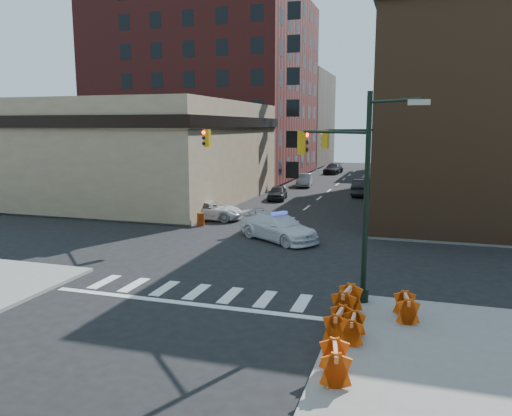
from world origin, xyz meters
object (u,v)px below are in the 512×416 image
Objects in this scene: barrel_bank at (201,219)px; barricade_nw_a at (196,213)px; police_car at (278,227)px; barrel_road at (280,231)px; parked_car_wnear at (277,193)px; pedestrian_b at (130,208)px; pedestrian_a at (149,207)px; pickup at (210,210)px; parked_car_enear at (363,188)px; parked_car_wfar at (304,180)px; barricade_se_a at (347,302)px.

barricade_nw_a is (-1.00, 1.50, 0.13)m from barrel_bank.
police_car is 8.45m from barricade_nw_a.
parked_car_wnear is at bearing 105.37° from barrel_road.
pedestrian_a is at bearing 4.10° from pedestrian_b.
pickup is 2.58× the size of pedestrian_a.
pedestrian_b reaches higher than parked_car_wnear.
barrel_road is at bearing 82.85° from parked_car_enear.
parked_car_wfar is 27.51m from barrel_road.
parked_car_enear is 2.58× the size of pedestrian_a.
parked_car_wfar is at bearing 84.92° from barrel_bank.
parked_car_enear is at bearing 63.63° from barrel_bank.
barrel_bank is (0.30, -2.37, -0.24)m from pickup.
parked_car_enear is 4.25× the size of barricade_nw_a.
parked_car_enear is 3.68× the size of barricade_se_a.
pickup is at bearing 60.72° from pedestrian_a.
parked_car_wfar is 24.69m from barrel_bank.
police_car is 1.42× the size of parked_car_wnear.
barricade_se_a is at bearing 95.20° from parked_car_enear.
pedestrian_a is (-13.39, -18.71, 0.29)m from parked_car_enear.
barricade_se_a reaches higher than barrel_road.
pickup is 22.36m from parked_car_wfar.
police_car is at bearing -108.13° from barrel_road.
pedestrian_b reaches higher than barricade_se_a.
barrel_road reaches higher than barricade_nw_a.
pedestrian_a reaches higher than parked_car_enear.
pedestrian_a is at bearing -111.18° from parked_car_wfar.
pickup is 4.46m from pedestrian_a.
parked_car_enear reaches higher than barrel_road.
barricade_se_a is (5.58, -11.49, -0.15)m from police_car.
barrel_bank is 0.67× the size of barricade_se_a.
barricade_nw_a is at bearing -104.69° from parked_car_wfar.
police_car is 4.76× the size of barricade_nw_a.
barricade_nw_a is at bearing 54.33° from pedestrian_a.
parked_car_wfar is 2.30× the size of pedestrian_a.
police_car is 8.35m from pickup.
pickup is (-6.62, 5.09, -0.12)m from police_car.
pedestrian_b is at bearing -125.32° from parked_car_wnear.
police_car is 0.30m from barrel_road.
pedestrian_a reaches higher than barrel_bank.
parked_car_wnear is 9.02m from parked_car_enear.
parked_car_wfar reaches higher than barricade_se_a.
barricade_se_a is (11.90, -14.21, 0.20)m from barrel_bank.
pedestrian_b is (-7.40, -13.82, 0.34)m from parked_car_wnear.
parked_car_enear reaches higher than parked_car_wnear.
barrel_road is at bearing -18.31° from pedestrian_b.
pickup reaches higher than barrel_bank.
parked_car_wnear reaches higher than barrel_bank.
parked_car_wnear is at bearing 48.20° from police_car.
police_car is 1.12× the size of pickup.
parked_car_enear reaches higher than barricade_nw_a.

